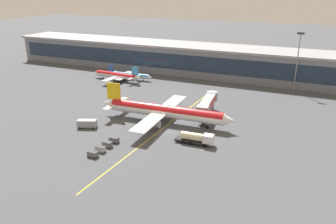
# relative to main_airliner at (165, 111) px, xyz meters

# --- Properties ---
(ground_plane) EXTENTS (700.00, 700.00, 0.00)m
(ground_plane) POSITION_rel_main_airliner_xyz_m (3.74, -6.55, -3.80)
(ground_plane) COLOR #47494F
(apron_lead_in_line) EXTENTS (2.95, 79.97, 0.01)m
(apron_lead_in_line) POSITION_rel_main_airliner_xyz_m (1.58, -4.55, -3.80)
(apron_lead_in_line) COLOR yellow
(apron_lead_in_line) RESTS_ON ground_plane
(terminal_building) EXTENTS (205.92, 22.03, 14.02)m
(terminal_building) POSITION_rel_main_airliner_xyz_m (-14.39, 66.58, 3.23)
(terminal_building) COLOR slate
(terminal_building) RESTS_ON ground_plane
(main_airliner) EXTENTS (45.08, 35.88, 11.19)m
(main_airliner) POSITION_rel_main_airliner_xyz_m (0.00, 0.00, 0.00)
(main_airliner) COLOR white
(main_airliner) RESTS_ON ground_plane
(jet_bridge) EXTENTS (5.78, 19.16, 6.50)m
(jet_bridge) POSITION_rel_main_airliner_xyz_m (10.70, 10.82, 1.00)
(jet_bridge) COLOR #B2B7BC
(jet_bridge) RESTS_ON ground_plane
(fuel_tanker) EXTENTS (10.90, 3.06, 3.25)m
(fuel_tanker) POSITION_rel_main_airliner_xyz_m (14.74, -10.91, -2.06)
(fuel_tanker) COLOR #232326
(fuel_tanker) RESTS_ON ground_plane
(lavatory_truck) EXTENTS (6.24, 4.32, 2.50)m
(lavatory_truck) POSITION_rel_main_airliner_xyz_m (-19.84, -13.72, -2.38)
(lavatory_truck) COLOR gray
(lavatory_truck) RESTS_ON ground_plane
(baggage_cart_0) EXTENTS (2.68, 1.66, 1.48)m
(baggage_cart_0) POSITION_rel_main_airliner_xyz_m (-6.80, -28.96, -3.02)
(baggage_cart_0) COLOR #595B60
(baggage_cart_0) RESTS_ON ground_plane
(baggage_cart_1) EXTENTS (2.68, 1.66, 1.48)m
(baggage_cart_1) POSITION_rel_main_airliner_xyz_m (-6.74, -25.76, -3.02)
(baggage_cart_1) COLOR #B2B7BC
(baggage_cart_1) RESTS_ON ground_plane
(baggage_cart_2) EXTENTS (2.68, 1.66, 1.48)m
(baggage_cart_2) POSITION_rel_main_airliner_xyz_m (-6.68, -22.56, -3.02)
(baggage_cart_2) COLOR #595B60
(baggage_cart_2) RESTS_ON ground_plane
(baggage_cart_3) EXTENTS (2.68, 1.66, 1.48)m
(baggage_cart_3) POSITION_rel_main_airliner_xyz_m (-6.63, -19.36, -3.02)
(baggage_cart_3) COLOR #595B60
(baggage_cart_3) RESTS_ON ground_plane
(commuter_jet_far) EXTENTS (26.59, 21.00, 7.42)m
(commuter_jet_far) POSITION_rel_main_airliner_xyz_m (-42.13, 37.98, -1.37)
(commuter_jet_far) COLOR silver
(commuter_jet_far) RESTS_ON ground_plane
(commuter_jet_near) EXTENTS (24.08, 19.14, 6.11)m
(commuter_jet_near) POSITION_rel_main_airliner_xyz_m (-38.21, 42.27, -1.73)
(commuter_jet_near) COLOR silver
(commuter_jet_near) RESTS_ON ground_plane
(apron_light_mast_0) EXTENTS (2.80, 0.50, 23.90)m
(apron_light_mast_0) POSITION_rel_main_airliner_xyz_m (34.02, 54.62, 10.14)
(apron_light_mast_0) COLOR gray
(apron_light_mast_0) RESTS_ON ground_plane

